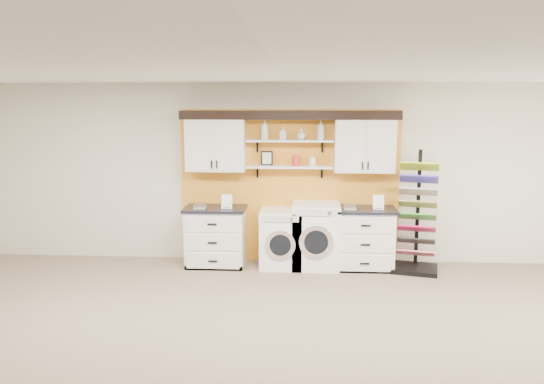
# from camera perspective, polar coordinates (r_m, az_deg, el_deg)

# --- Properties ---
(ceiling) EXTENTS (10.00, 10.00, 0.00)m
(ceiling) POSITION_cam_1_polar(r_m,az_deg,el_deg) (4.26, 0.63, 13.41)
(ceiling) COLOR white
(ceiling) RESTS_ON wall_back
(wall_back) EXTENTS (10.00, 0.00, 10.00)m
(wall_back) POSITION_cam_1_polar(r_m,az_deg,el_deg) (8.33, 1.92, 2.01)
(wall_back) COLOR beige
(wall_back) RESTS_ON floor
(accent_panel) EXTENTS (3.40, 0.07, 2.40)m
(accent_panel) POSITION_cam_1_polar(r_m,az_deg,el_deg) (8.32, 1.90, 0.61)
(accent_panel) COLOR orange
(accent_panel) RESTS_ON wall_back
(upper_cabinet_left) EXTENTS (0.90, 0.35, 0.84)m
(upper_cabinet_left) POSITION_cam_1_polar(r_m,az_deg,el_deg) (8.18, -6.07, 5.20)
(upper_cabinet_left) COLOR white
(upper_cabinet_left) RESTS_ON wall_back
(upper_cabinet_right) EXTENTS (0.90, 0.35, 0.84)m
(upper_cabinet_right) POSITION_cam_1_polar(r_m,az_deg,el_deg) (8.12, 9.93, 5.07)
(upper_cabinet_right) COLOR white
(upper_cabinet_right) RESTS_ON wall_back
(shelf_lower) EXTENTS (1.32, 0.28, 0.03)m
(shelf_lower) POSITION_cam_1_polar(r_m,az_deg,el_deg) (8.11, 1.89, 2.73)
(shelf_lower) COLOR white
(shelf_lower) RESTS_ON wall_back
(shelf_upper) EXTENTS (1.32, 0.28, 0.03)m
(shelf_upper) POSITION_cam_1_polar(r_m,az_deg,el_deg) (8.07, 1.90, 5.54)
(shelf_upper) COLOR white
(shelf_upper) RESTS_ON wall_back
(crown_molding) EXTENTS (3.30, 0.41, 0.13)m
(crown_molding) POSITION_cam_1_polar(r_m,az_deg,el_deg) (8.07, 1.92, 8.37)
(crown_molding) COLOR black
(crown_molding) RESTS_ON wall_back
(picture_frame) EXTENTS (0.18, 0.02, 0.22)m
(picture_frame) POSITION_cam_1_polar(r_m,az_deg,el_deg) (8.16, -0.56, 3.66)
(picture_frame) COLOR black
(picture_frame) RESTS_ON shelf_lower
(canister_red) EXTENTS (0.11, 0.11, 0.16)m
(canister_red) POSITION_cam_1_polar(r_m,az_deg,el_deg) (8.10, 2.60, 3.39)
(canister_red) COLOR red
(canister_red) RESTS_ON shelf_lower
(canister_cream) EXTENTS (0.10, 0.10, 0.14)m
(canister_cream) POSITION_cam_1_polar(r_m,az_deg,el_deg) (8.10, 4.37, 3.30)
(canister_cream) COLOR silver
(canister_cream) RESTS_ON shelf_lower
(base_cabinet_left) EXTENTS (0.94, 0.66, 0.92)m
(base_cabinet_left) POSITION_cam_1_polar(r_m,az_deg,el_deg) (8.27, -6.07, -4.75)
(base_cabinet_left) COLOR white
(base_cabinet_left) RESTS_ON floor
(base_cabinet_right) EXTENTS (0.95, 0.66, 0.93)m
(base_cabinet_right) POSITION_cam_1_polar(r_m,az_deg,el_deg) (8.21, 9.76, -4.90)
(base_cabinet_right) COLOR white
(base_cabinet_right) RESTS_ON floor
(washer) EXTENTS (0.64, 0.71, 0.89)m
(washer) POSITION_cam_1_polar(r_m,az_deg,el_deg) (8.16, 0.99, -4.99)
(washer) COLOR white
(washer) RESTS_ON floor
(dryer) EXTENTS (0.71, 0.71, 1.00)m
(dryer) POSITION_cam_1_polar(r_m,az_deg,el_deg) (8.15, 4.71, -4.66)
(dryer) COLOR white
(dryer) RESTS_ON floor
(sample_rack) EXTENTS (0.77, 0.69, 1.81)m
(sample_rack) POSITION_cam_1_polar(r_m,az_deg,el_deg) (8.22, 15.26, -4.40)
(sample_rack) COLOR black
(sample_rack) RESTS_ON floor
(soap_bottle_a) EXTENTS (0.12, 0.12, 0.30)m
(soap_bottle_a) POSITION_cam_1_polar(r_m,az_deg,el_deg) (8.08, -0.79, 6.72)
(soap_bottle_a) COLOR silver
(soap_bottle_a) RESTS_ON shelf_upper
(soap_bottle_b) EXTENTS (0.11, 0.11, 0.20)m
(soap_bottle_b) POSITION_cam_1_polar(r_m,az_deg,el_deg) (8.07, 1.22, 6.35)
(soap_bottle_b) COLOR silver
(soap_bottle_b) RESTS_ON shelf_upper
(soap_bottle_c) EXTENTS (0.14, 0.14, 0.17)m
(soap_bottle_c) POSITION_cam_1_polar(r_m,az_deg,el_deg) (8.06, 3.16, 6.23)
(soap_bottle_c) COLOR silver
(soap_bottle_c) RESTS_ON shelf_upper
(soap_bottle_d) EXTENTS (0.13, 0.13, 0.30)m
(soap_bottle_d) POSITION_cam_1_polar(r_m,az_deg,el_deg) (8.06, 5.27, 6.68)
(soap_bottle_d) COLOR silver
(soap_bottle_d) RESTS_ON shelf_upper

